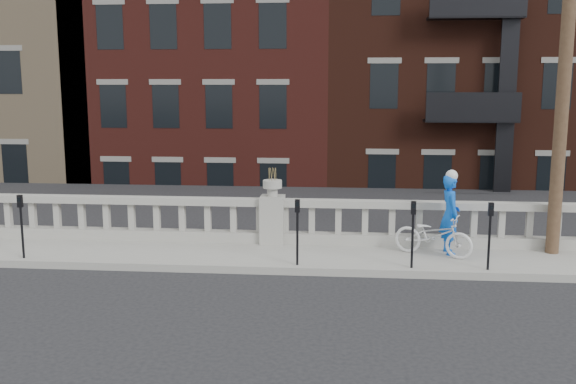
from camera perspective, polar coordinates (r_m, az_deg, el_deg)
name	(u,v)px	position (r m, az deg, el deg)	size (l,w,h in m)	color
ground	(247,307)	(11.28, -3.68, -10.16)	(120.00, 120.00, 0.00)	black
sidewalk	(268,256)	(14.09, -1.82, -5.75)	(32.00, 2.20, 0.15)	gray
balustrade	(273,222)	(14.87, -1.38, -2.68)	(28.00, 0.34, 1.03)	gray
planter_pedestal	(272,214)	(14.83, -1.39, -1.96)	(0.55, 0.55, 1.76)	gray
lower_level	(325,106)	(33.56, 3.29, 7.65)	(80.00, 44.00, 20.80)	#605E59
utility_pole	(569,13)	(14.86, 23.69, 14.35)	(1.60, 0.28, 10.00)	#422D1E
parking_meter_b	(21,219)	(14.61, -22.63, -2.23)	(0.10, 0.09, 1.36)	black
parking_meter_c	(297,224)	(12.98, 0.84, -2.90)	(0.10, 0.09, 1.36)	black
parking_meter_d	(413,227)	(13.02, 11.04, -3.05)	(0.10, 0.09, 1.36)	black
parking_meter_e	(490,228)	(13.26, 17.51, -3.09)	(0.10, 0.09, 1.36)	black
bicycle	(433,235)	(14.12, 12.79, -3.77)	(0.59, 1.71, 0.90)	silver
cyclist	(450,214)	(14.30, 14.21, -1.94)	(0.63, 0.41, 1.73)	blue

